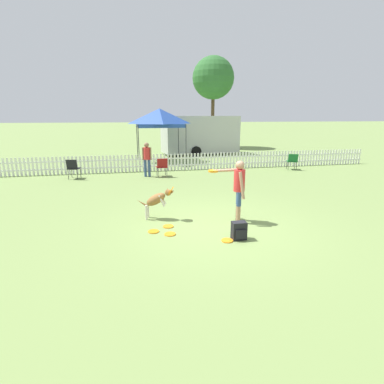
{
  "coord_description": "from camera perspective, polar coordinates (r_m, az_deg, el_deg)",
  "views": [
    {
      "loc": [
        -2.03,
        -6.73,
        2.66
      ],
      "look_at": [
        -0.5,
        0.55,
        0.75
      ],
      "focal_mm": 28.0,
      "sensor_mm": 36.0,
      "label": 1
    }
  ],
  "objects": [
    {
      "name": "ground_plane",
      "position": [
        7.51,
        4.61,
        -6.42
      ],
      "size": [
        240.0,
        240.0,
        0.0
      ],
      "primitive_type": "plane",
      "color": "olive"
    },
    {
      "name": "handler_person",
      "position": [
        7.62,
        8.7,
        1.49
      ],
      "size": [
        0.87,
        0.86,
        1.58
      ],
      "rotation": [
        0.0,
        0.0,
        1.27
      ],
      "color": "tan",
      "rests_on": "ground_plane"
    },
    {
      "name": "leaping_dog",
      "position": [
        7.87,
        -6.65,
        -1.36
      ],
      "size": [
        1.0,
        0.49,
        0.88
      ],
      "rotation": [
        0.0,
        0.0,
        -1.87
      ],
      "color": "olive",
      "rests_on": "ground_plane"
    },
    {
      "name": "frisbee_near_handler",
      "position": [
        7.16,
        -7.34,
        -7.46
      ],
      "size": [
        0.26,
        0.26,
        0.02
      ],
      "color": "orange",
      "rests_on": "ground_plane"
    },
    {
      "name": "frisbee_near_dog",
      "position": [
        7.43,
        -4.55,
        -6.54
      ],
      "size": [
        0.26,
        0.26,
        0.02
      ],
      "color": "orange",
      "rests_on": "ground_plane"
    },
    {
      "name": "frisbee_midfield",
      "position": [
        6.97,
        -4.22,
        -8.0
      ],
      "size": [
        0.26,
        0.26,
        0.02
      ],
      "color": "orange",
      "rests_on": "ground_plane"
    },
    {
      "name": "frisbee_far_scatter",
      "position": [
        6.66,
        6.73,
        -9.16
      ],
      "size": [
        0.26,
        0.26,
        0.02
      ],
      "color": "orange",
      "rests_on": "ground_plane"
    },
    {
      "name": "backpack_on_grass",
      "position": [
        6.71,
        8.95,
        -7.31
      ],
      "size": [
        0.32,
        0.24,
        0.4
      ],
      "color": "black",
      "rests_on": "ground_plane"
    },
    {
      "name": "picket_fence",
      "position": [
        14.95,
        -3.97,
        5.7
      ],
      "size": [
        21.73,
        0.04,
        0.83
      ],
      "color": "white",
      "rests_on": "ground_plane"
    },
    {
      "name": "folding_chair_blue_left",
      "position": [
        13.4,
        -5.73,
        5.01
      ],
      "size": [
        0.48,
        0.5,
        0.83
      ],
      "rotation": [
        0.0,
        0.0,
        3.19
      ],
      "color": "#333338",
      "rests_on": "ground_plane"
    },
    {
      "name": "folding_chair_center",
      "position": [
        13.84,
        -21.72,
        4.42
      ],
      "size": [
        0.54,
        0.56,
        0.86
      ],
      "rotation": [
        0.0,
        0.0,
        2.94
      ],
      "color": "#333338",
      "rests_on": "ground_plane"
    },
    {
      "name": "folding_chair_green_right",
      "position": [
        15.9,
        18.57,
        5.76
      ],
      "size": [
        0.6,
        0.61,
        0.81
      ],
      "rotation": [
        0.0,
        0.0,
        2.84
      ],
      "color": "#333338",
      "rests_on": "ground_plane"
    },
    {
      "name": "canopy_tent_main",
      "position": [
        17.89,
        -6.19,
        13.85
      ],
      "size": [
        2.64,
        2.64,
        3.06
      ],
      "color": "#333338",
      "rests_on": "ground_plane"
    },
    {
      "name": "spectator_standing",
      "position": [
        13.45,
        -8.59,
        6.72
      ],
      "size": [
        0.41,
        0.27,
        1.52
      ],
      "rotation": [
        0.0,
        0.0,
        2.9
      ],
      "color": "#334C7A",
      "rests_on": "ground_plane"
    },
    {
      "name": "equipment_trailer",
      "position": [
        21.3,
        1.52,
        10.92
      ],
      "size": [
        6.03,
        2.71,
        2.64
      ],
      "rotation": [
        0.0,
        0.0,
        0.1
      ],
      "color": "#B7B7B7",
      "rests_on": "ground_plane"
    },
    {
      "name": "tree_left_grove",
      "position": [
        26.38,
        4.07,
        20.8
      ],
      "size": [
        3.44,
        3.44,
        7.39
      ],
      "color": "#4C3823",
      "rests_on": "ground_plane"
    }
  ]
}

